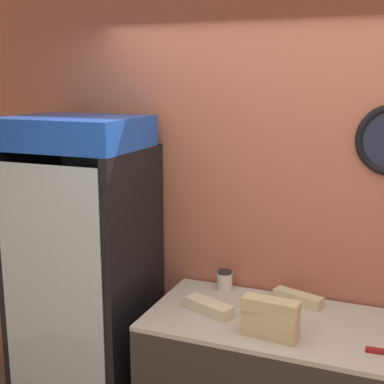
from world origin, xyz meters
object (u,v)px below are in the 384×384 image
at_px(sandwich_stack_top, 271,306).
at_px(condiment_jar, 225,280).
at_px(sandwich_flat_left, 298,298).
at_px(sandwich_stack_middle, 270,318).
at_px(beverage_cooler, 88,261).
at_px(sandwich_stack_bottom, 270,331).
at_px(sandwich_flat_right, 209,307).

relative_size(sandwich_stack_top, condiment_jar, 2.43).
bearing_deg(sandwich_flat_left, sandwich_stack_middle, -96.75).
bearing_deg(beverage_cooler, sandwich_stack_middle, -12.89).
distance_m(sandwich_stack_bottom, sandwich_flat_right, 0.41).
bearing_deg(sandwich_stack_bottom, sandwich_stack_top, 0.00).
xyz_separation_m(sandwich_stack_top, sandwich_flat_left, (0.05, 0.45, -0.13)).
xyz_separation_m(beverage_cooler, sandwich_flat_right, (0.84, -0.12, -0.11)).
bearing_deg(sandwich_flat_right, sandwich_stack_top, -22.27).
bearing_deg(sandwich_flat_left, sandwich_stack_bottom, -96.75).
xyz_separation_m(sandwich_stack_middle, sandwich_stack_top, (-0.00, 0.00, 0.07)).
xyz_separation_m(sandwich_stack_middle, sandwich_flat_right, (-0.38, 0.15, -0.07)).
bearing_deg(condiment_jar, sandwich_stack_bottom, -50.95).
height_order(sandwich_stack_bottom, sandwich_stack_top, sandwich_stack_top).
height_order(sandwich_flat_right, condiment_jar, condiment_jar).
xyz_separation_m(sandwich_stack_bottom, sandwich_stack_top, (0.00, 0.00, 0.13)).
xyz_separation_m(beverage_cooler, sandwich_stack_bottom, (1.21, -0.28, -0.11)).
bearing_deg(beverage_cooler, sandwich_flat_left, 7.68).
distance_m(sandwich_flat_right, condiment_jar, 0.34).
distance_m(sandwich_flat_left, sandwich_flat_right, 0.52).
bearing_deg(beverage_cooler, sandwich_stack_bottom, -12.89).
bearing_deg(sandwich_flat_right, sandwich_stack_middle, -22.27).
bearing_deg(condiment_jar, beverage_cooler, -165.22).
bearing_deg(sandwich_stack_bottom, sandwich_flat_left, 83.25).
height_order(sandwich_stack_bottom, condiment_jar, condiment_jar).
bearing_deg(sandwich_stack_middle, condiment_jar, 129.05).
height_order(beverage_cooler, sandwich_stack_middle, beverage_cooler).
distance_m(sandwich_stack_bottom, sandwich_flat_left, 0.45).
height_order(sandwich_stack_middle, sandwich_flat_left, sandwich_stack_middle).
bearing_deg(sandwich_stack_middle, sandwich_stack_bottom, 180.00).
bearing_deg(sandwich_stack_middle, sandwich_flat_left, 83.25).
xyz_separation_m(sandwich_stack_top, sandwich_flat_right, (-0.38, 0.15, -0.13)).
relative_size(sandwich_stack_bottom, sandwich_stack_middle, 0.99).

